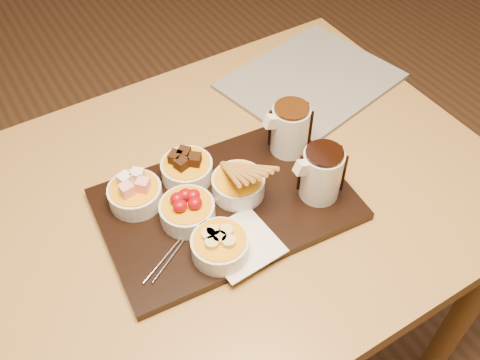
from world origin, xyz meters
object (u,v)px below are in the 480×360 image
bowl_strawberries (187,212)px  pitcher_dark_chocolate (321,174)px  serving_board (226,204)px  pitcher_milk_chocolate (290,130)px  dining_table (201,232)px  newspaper (311,81)px

bowl_strawberries → pitcher_dark_chocolate: bearing=-17.3°
serving_board → pitcher_milk_chocolate: bearing=21.8°
pitcher_milk_chocolate → pitcher_dark_chocolate: bearing=-94.4°
dining_table → serving_board: bearing=-47.1°
pitcher_dark_chocolate → dining_table: bearing=154.7°
serving_board → newspaper: (0.37, 0.23, -0.00)m
dining_table → pitcher_dark_chocolate: size_ratio=11.67×
dining_table → newspaper: (0.40, 0.18, 0.10)m
pitcher_milk_chocolate → newspaper: pitcher_milk_chocolate is taller
dining_table → bowl_strawberries: 0.15m
dining_table → bowl_strawberries: bowl_strawberries is taller
serving_board → newspaper: bearing=36.3°
dining_table → pitcher_dark_chocolate: pitcher_dark_chocolate is taller
bowl_strawberries → pitcher_milk_chocolate: size_ratio=0.97×
serving_board → bowl_strawberries: bearing=-176.4°
bowl_strawberries → newspaper: 0.50m
bowl_strawberries → pitcher_milk_chocolate: 0.27m
serving_board → bowl_strawberries: 0.08m
bowl_strawberries → pitcher_milk_chocolate: pitcher_milk_chocolate is taller
serving_board → pitcher_dark_chocolate: (0.16, -0.07, 0.06)m
pitcher_dark_chocolate → newspaper: 0.37m
pitcher_milk_chocolate → bowl_strawberries: bearing=-163.6°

